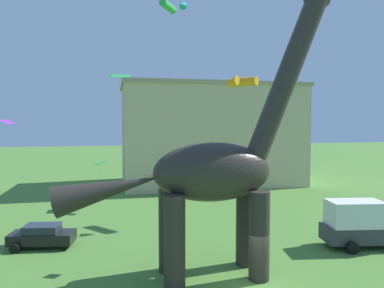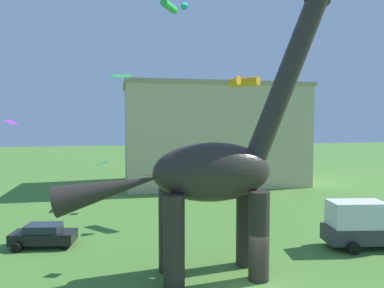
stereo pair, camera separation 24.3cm
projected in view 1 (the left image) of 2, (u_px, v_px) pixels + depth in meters
dinosaur_sculpture at (211, 172)px, 20.02m from camera, size 15.30×3.24×15.99m
parked_sedan_left at (42, 236)px, 24.91m from camera, size 4.43×2.42×1.55m
parked_box_truck at (364, 223)px, 24.93m from camera, size 5.85×2.91×3.20m
kite_far_right at (241, 82)px, 32.38m from camera, size 2.95×2.89×0.83m
kite_mid_center at (167, 119)px, 36.48m from camera, size 0.72×0.86×0.12m
kite_trailing at (8, 122)px, 39.00m from camera, size 1.51×1.79×0.45m
kite_far_left at (171, 6)px, 28.75m from camera, size 2.22×2.14×0.63m
kite_near_high at (150, 175)px, 21.83m from camera, size 0.85×0.72×0.19m
kite_high_left at (119, 76)px, 27.06m from camera, size 1.65×1.27×1.95m
kite_near_low at (100, 163)px, 36.27m from camera, size 1.17×1.59×1.99m
background_building_block at (209, 134)px, 51.39m from camera, size 24.24×13.40×13.66m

